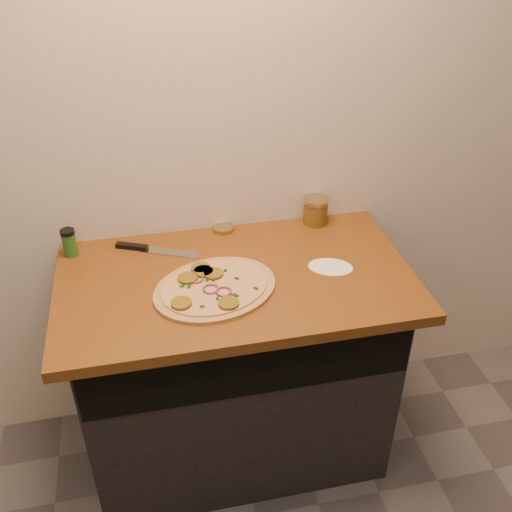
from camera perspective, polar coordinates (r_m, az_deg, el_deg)
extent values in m
cube|color=#BCB6AA|center=(2.02, -4.08, 14.02)|extent=(4.00, 0.02, 2.70)
cube|color=black|center=(2.26, -1.98, -11.21)|extent=(1.10, 0.60, 0.86)
cube|color=brown|center=(1.95, -2.08, -2.35)|extent=(1.20, 0.70, 0.04)
cylinder|color=tan|center=(1.87, -4.10, -3.25)|extent=(0.52, 0.52, 0.01)
cylinder|color=beige|center=(1.86, -4.11, -3.03)|extent=(0.45, 0.45, 0.01)
cylinder|color=brown|center=(1.92, -5.29, -1.55)|extent=(0.07, 0.07, 0.01)
cylinder|color=brown|center=(1.94, -5.56, -1.20)|extent=(0.07, 0.07, 0.01)
cylinder|color=brown|center=(1.77, -2.77, -4.73)|extent=(0.07, 0.07, 0.01)
cylinder|color=brown|center=(1.79, -7.47, -4.70)|extent=(0.07, 0.07, 0.01)
cylinder|color=brown|center=(1.89, -6.85, -2.22)|extent=(0.07, 0.07, 0.01)
cylinder|color=brown|center=(1.91, -4.27, -1.77)|extent=(0.07, 0.07, 0.01)
torus|color=#712A5F|center=(1.83, -3.26, -3.54)|extent=(0.05, 0.05, 0.01)
torus|color=#712A5F|center=(1.84, -4.54, -3.28)|extent=(0.05, 0.05, 0.01)
torus|color=#712A5F|center=(1.89, -6.04, -2.23)|extent=(0.05, 0.05, 0.01)
cube|color=black|center=(1.80, -3.86, -4.27)|extent=(0.01, 0.02, 0.00)
cube|color=black|center=(1.88, -4.27, -2.40)|extent=(0.01, 0.02, 0.00)
cube|color=black|center=(1.92, -3.08, -1.45)|extent=(0.01, 0.02, 0.00)
cube|color=black|center=(1.90, -7.03, -2.18)|extent=(0.02, 0.02, 0.00)
cube|color=black|center=(1.81, -1.96, -3.99)|extent=(0.02, 0.01, 0.00)
cube|color=black|center=(1.88, -1.93, -2.25)|extent=(0.02, 0.02, 0.00)
cube|color=black|center=(1.81, -2.25, -3.88)|extent=(0.02, 0.02, 0.00)
cube|color=black|center=(1.77, -5.39, -5.05)|extent=(0.02, 0.01, 0.00)
cube|color=black|center=(1.88, -4.89, -2.40)|extent=(0.01, 0.02, 0.00)
cube|color=black|center=(1.86, -7.41, -3.01)|extent=(0.02, 0.01, 0.00)
cube|color=black|center=(1.86, -6.70, -3.07)|extent=(0.01, 0.02, 0.00)
cube|color=black|center=(1.84, -0.02, -3.25)|extent=(0.02, 0.02, 0.00)
cube|color=#B7BAC1|center=(2.07, -8.50, 0.36)|extent=(0.22, 0.13, 0.00)
cube|color=black|center=(2.12, -12.31, 0.94)|extent=(0.12, 0.07, 0.02)
cylinder|color=tan|center=(2.18, -3.30, 2.79)|extent=(0.10, 0.10, 0.02)
cylinder|color=#9C160F|center=(2.22, 5.96, 4.33)|extent=(0.09, 0.09, 0.09)
cylinder|color=tan|center=(2.20, 6.04, 5.52)|extent=(0.10, 0.10, 0.02)
cylinder|color=#245C1D|center=(2.12, -18.13, 1.11)|extent=(0.05, 0.05, 0.09)
cylinder|color=black|center=(2.09, -18.37, 2.30)|extent=(0.05, 0.05, 0.02)
cylinder|color=silver|center=(1.99, 7.46, -1.09)|extent=(0.20, 0.20, 0.00)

